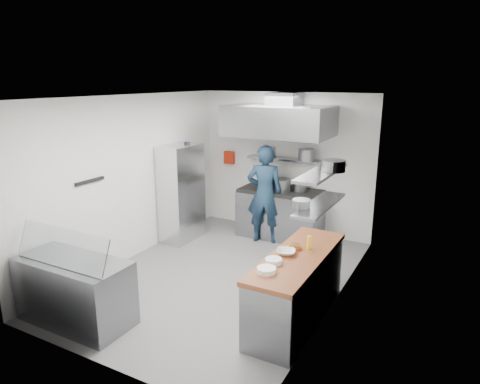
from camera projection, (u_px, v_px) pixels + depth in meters
The scene contains 36 objects.
floor at pixel (222, 276), 6.81m from camera, with size 5.00×5.00×0.00m, color #555558.
ceiling at pixel (220, 97), 6.09m from camera, with size 5.00×5.00×0.00m, color silver.
wall_back at pixel (285, 163), 8.58m from camera, with size 3.60×0.02×2.80m, color white.
wall_front at pixel (95, 247), 4.33m from camera, with size 3.60×0.02×2.80m, color white.
wall_left at pixel (130, 179), 7.28m from camera, with size 5.00×0.02×2.80m, color white.
wall_right at pixel (339, 208), 5.63m from camera, with size 5.00×0.02×2.80m, color white.
gas_range at pixel (280, 214), 8.44m from camera, with size 1.60×0.80×0.90m, color gray.
cooktop at pixel (281, 191), 8.32m from camera, with size 1.57×0.78×0.06m, color black.
stock_pot_left at pixel (272, 180), 8.61m from camera, with size 0.26×0.26×0.20m, color slate.
stock_pot_mid at pixel (281, 185), 8.16m from camera, with size 0.37×0.37×0.24m, color slate.
stock_pot_right at pixel (300, 187), 8.21m from camera, with size 0.29×0.29×0.16m, color slate.
over_range_shelf at pixel (287, 159), 8.37m from camera, with size 1.60×0.30×0.04m, color gray.
shelf_pot_a at pixel (271, 150), 8.70m from camera, with size 0.27×0.27×0.18m, color slate.
shelf_pot_b at pixel (306, 155), 8.07m from camera, with size 0.30×0.30×0.22m, color slate.
extractor_hood at pixel (279, 121), 7.81m from camera, with size 1.90×1.15×0.55m, color gray.
hood_duct at pixel (284, 99), 7.91m from camera, with size 0.55×0.55×0.24m, color slate.
red_firebox at pixel (229, 157), 9.10m from camera, with size 0.22×0.10×0.26m, color red.
chef at pixel (265, 194), 8.05m from camera, with size 0.69×0.45×1.88m, color #14293E.
wire_rack at pixel (182, 193), 8.19m from camera, with size 0.50×0.90×1.85m, color silver.
rack_bin_a at pixel (179, 200), 8.15m from camera, with size 0.16×0.20×0.18m, color white.
rack_bin_b at pixel (188, 172), 8.29m from camera, with size 0.14×0.18×0.16m, color yellow.
rack_jar at pixel (187, 147), 8.08m from camera, with size 0.11×0.11×0.18m, color black.
knife_strip at pixel (90, 181), 6.46m from camera, with size 0.04×0.55×0.05m, color black.
prep_counter_base at pixel (297, 289), 5.52m from camera, with size 0.62×2.00×0.84m, color gray.
prep_counter_top at pixel (298, 257), 5.40m from camera, with size 0.65×2.04×0.06m, color brown.
plate_stack_a at pixel (266, 270), 4.89m from camera, with size 0.22×0.22×0.06m, color white.
plate_stack_b at pixel (274, 261), 5.14m from camera, with size 0.21×0.21×0.06m, color white.
copper_pan at pixel (295, 247), 5.57m from camera, with size 0.14×0.14×0.06m, color #C87B38.
squeeze_bottle at pixel (309, 242), 5.55m from camera, with size 0.06×0.06×0.18m, color yellow.
mixing_bowl at pixel (286, 252), 5.40m from camera, with size 0.24×0.24×0.06m, color white.
wall_shelf_lower at pixel (320, 205), 5.42m from camera, with size 0.30×1.30×0.04m, color gray.
wall_shelf_upper at pixel (322, 173), 5.31m from camera, with size 0.30×1.30×0.04m, color gray.
shelf_pot_c at pixel (301, 203), 5.24m from camera, with size 0.22×0.22×0.10m, color slate.
shelf_pot_d at pixel (333, 166), 5.28m from camera, with size 0.29×0.29×0.14m, color slate.
display_case at pixel (75, 291), 5.46m from camera, with size 1.50×0.70×0.85m, color gray.
display_glass at pixel (62, 247), 5.19m from camera, with size 1.47×0.02×0.45m, color silver.
Camera 1 is at (3.20, -5.36, 3.06)m, focal length 32.00 mm.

